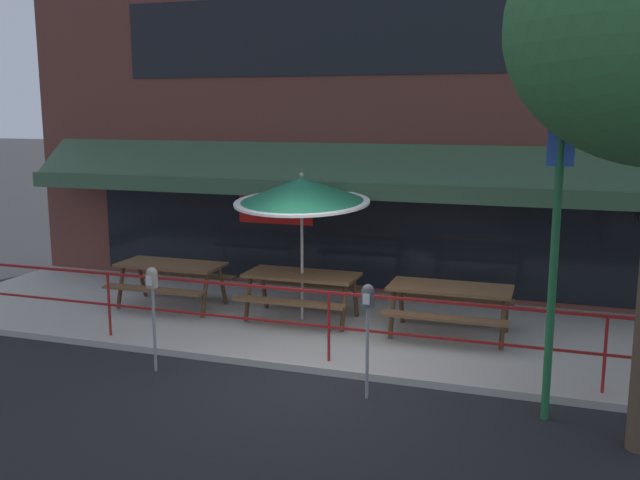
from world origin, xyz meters
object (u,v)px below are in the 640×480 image
(picnic_table_right, at_px, (450,297))
(parking_meter_far, at_px, (368,307))
(picnic_table_centre, at_px, (302,283))
(street_sign_pole, at_px, (556,229))
(parking_meter_near, at_px, (152,288))
(patio_umbrella_centre, at_px, (302,191))
(picnic_table_left, at_px, (171,272))

(picnic_table_right, relative_size, parking_meter_far, 1.27)
(picnic_table_centre, distance_m, street_sign_pole, 4.75)
(picnic_table_right, height_order, parking_meter_near, parking_meter_near)
(street_sign_pole, bearing_deg, parking_meter_far, -177.69)
(picnic_table_centre, bearing_deg, patio_umbrella_centre, 90.00)
(picnic_table_centre, relative_size, patio_umbrella_centre, 0.76)
(picnic_table_centre, distance_m, parking_meter_near, 2.82)
(parking_meter_far, bearing_deg, picnic_table_centre, 124.87)
(patio_umbrella_centre, bearing_deg, parking_meter_near, -114.52)
(picnic_table_right, relative_size, street_sign_pole, 0.42)
(picnic_table_left, distance_m, picnic_table_right, 4.75)
(parking_meter_near, bearing_deg, picnic_table_right, 34.70)
(picnic_table_left, xyz_separation_m, parking_meter_near, (1.21, -2.53, 0.44))
(picnic_table_left, distance_m, parking_meter_far, 4.85)
(parking_meter_near, xyz_separation_m, parking_meter_far, (2.91, 0.01, 0.00))
(parking_meter_near, bearing_deg, patio_umbrella_centre, 65.48)
(picnic_table_centre, relative_size, picnic_table_right, 1.00)
(parking_meter_near, height_order, parking_meter_far, same)
(picnic_table_left, relative_size, street_sign_pole, 0.42)
(street_sign_pole, bearing_deg, picnic_table_centre, 147.47)
(patio_umbrella_centre, xyz_separation_m, street_sign_pole, (3.81, -2.45, -0.00))
(parking_meter_far, bearing_deg, picnic_table_right, 75.64)
(parking_meter_far, bearing_deg, parking_meter_near, -179.71)
(patio_umbrella_centre, height_order, parking_meter_near, patio_umbrella_centre)
(parking_meter_near, xyz_separation_m, street_sign_pole, (4.97, 0.10, 1.03))
(picnic_table_left, xyz_separation_m, picnic_table_centre, (2.37, -0.00, 0.00))
(picnic_table_left, relative_size, parking_meter_far, 1.27)
(picnic_table_left, bearing_deg, picnic_table_right, -1.03)
(parking_meter_far, height_order, street_sign_pole, street_sign_pole)
(picnic_table_centre, bearing_deg, picnic_table_right, -1.94)
(picnic_table_centre, height_order, picnic_table_right, same)
(patio_umbrella_centre, bearing_deg, street_sign_pole, -32.71)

